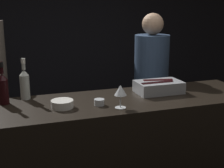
% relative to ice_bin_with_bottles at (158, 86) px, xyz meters
% --- Properties ---
extents(wall_back_chalkboard, '(6.40, 0.06, 2.80)m').
position_rel_ice_bin_with_bottles_xyz_m(wall_back_chalkboard, '(-0.42, 2.37, 0.26)').
color(wall_back_chalkboard, black).
rests_on(wall_back_chalkboard, ground_plane).
extents(bar_counter, '(2.34, 0.65, 1.09)m').
position_rel_ice_bin_with_bottles_xyz_m(bar_counter, '(-0.42, -0.09, -0.60)').
color(bar_counter, black).
rests_on(bar_counter, ground_plane).
extents(ice_bin_with_bottles, '(0.37, 0.23, 0.11)m').
position_rel_ice_bin_with_bottles_xyz_m(ice_bin_with_bottles, '(0.00, 0.00, 0.00)').
color(ice_bin_with_bottles, '#9EA0A5').
rests_on(ice_bin_with_bottles, bar_counter).
extents(bowl_white, '(0.16, 0.16, 0.06)m').
position_rel_ice_bin_with_bottles_xyz_m(bowl_white, '(-0.82, -0.14, -0.02)').
color(bowl_white, silver).
rests_on(bowl_white, bar_counter).
extents(wine_glass, '(0.09, 0.09, 0.17)m').
position_rel_ice_bin_with_bottles_xyz_m(wine_glass, '(-0.43, -0.27, 0.07)').
color(wine_glass, silver).
rests_on(wine_glass, bar_counter).
extents(candle_votive, '(0.07, 0.07, 0.05)m').
position_rel_ice_bin_with_bottles_xyz_m(candle_votive, '(-0.56, -0.17, -0.03)').
color(candle_votive, silver).
rests_on(candle_votive, bar_counter).
extents(red_wine_bottle_black_foil, '(0.08, 0.08, 0.31)m').
position_rel_ice_bin_with_bottles_xyz_m(red_wine_bottle_black_foil, '(-1.21, 0.08, 0.07)').
color(red_wine_bottle_black_foil, black).
rests_on(red_wine_bottle_black_foil, bar_counter).
extents(white_wine_bottle, '(0.07, 0.07, 0.32)m').
position_rel_ice_bin_with_bottles_xyz_m(white_wine_bottle, '(-1.05, 0.16, 0.08)').
color(white_wine_bottle, '#B2B7AD').
rests_on(white_wine_bottle, bar_counter).
extents(person_in_hoodie, '(0.34, 0.34, 1.72)m').
position_rel_ice_bin_with_bottles_xyz_m(person_in_hoodie, '(0.20, 0.55, -0.18)').
color(person_in_hoodie, black).
rests_on(person_in_hoodie, ground_plane).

